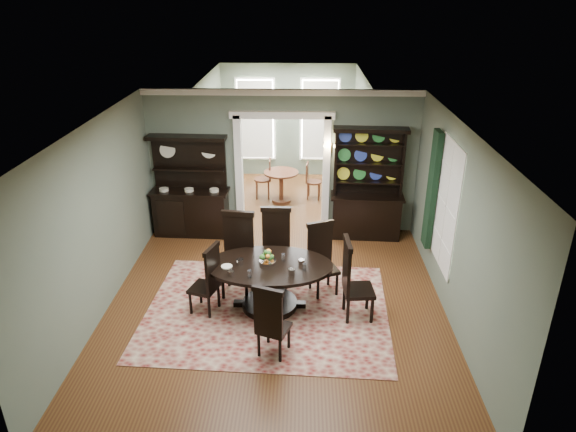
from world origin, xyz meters
name	(u,v)px	position (x,y,z in m)	size (l,w,h in m)	color
room	(275,220)	(0.00, 0.04, 1.58)	(5.51, 6.01, 3.01)	brown
parlor	(286,130)	(0.00, 5.53, 1.52)	(3.51, 3.50, 3.01)	brown
doorway_trim	(282,157)	(0.00, 3.00, 1.62)	(2.08, 0.25, 2.57)	white
right_window	(439,198)	(2.69, 0.93, 1.60)	(0.15, 1.47, 2.12)	white
wall_sconce	(330,147)	(0.95, 2.85, 1.89)	(0.27, 0.21, 0.21)	#CE8137
rug	(267,310)	(-0.13, -0.07, 0.01)	(3.87, 2.98, 0.01)	maroon
dining_table	(269,278)	(-0.10, 0.04, 0.56)	(2.03, 1.88, 0.80)	black
centerpiece	(268,259)	(-0.12, 0.08, 0.86)	(1.36, 0.88, 0.22)	silver
chair_far_left	(238,251)	(-0.66, 0.56, 0.76)	(0.58, 0.56, 1.44)	black
chair_far_mid	(276,244)	(-0.03, 0.91, 0.72)	(0.53, 0.48, 1.37)	black
chair_far_right	(322,256)	(0.75, 0.61, 0.66)	(0.59, 0.58, 1.25)	black
chair_end_left	(209,278)	(-1.04, -0.13, 0.63)	(0.53, 0.55, 1.20)	black
chair_end_right	(352,278)	(1.20, -0.19, 0.71)	(0.51, 0.54, 1.36)	black
chair_near	(271,320)	(0.00, -1.19, 0.62)	(0.55, 0.54, 1.18)	black
sideboard	(191,201)	(-1.90, 2.75, 0.73)	(1.62, 0.62, 2.10)	black
welsh_dresser	(367,198)	(1.74, 2.75, 0.83)	(1.50, 0.61, 2.30)	black
parlor_table	(281,182)	(-0.10, 4.52, 0.50)	(0.83, 0.83, 0.77)	#5C2D1A
parlor_chair_left	(265,177)	(-0.50, 4.79, 0.53)	(0.42, 0.42, 0.99)	#5C2D1A
parlor_chair_right	(311,180)	(0.63, 4.77, 0.48)	(0.39, 0.38, 0.90)	#5C2D1A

